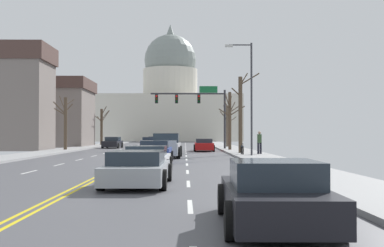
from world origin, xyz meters
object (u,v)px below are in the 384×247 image
Objects in this scene: sedan_near_00 at (204,145)px; pedestrian_00 at (259,141)px; pickup_truck_near_02 at (166,147)px; sedan_near_03 at (156,152)px; sedan_near_05 at (137,169)px; sedan_oncoming_01 at (149,141)px; signal_gantry at (198,104)px; street_lamp_right at (248,89)px; sedan_oncoming_00 at (113,143)px; sedan_near_01 at (167,147)px; sedan_oncoming_02 at (153,140)px; sedan_near_04 at (147,159)px; sedan_near_06 at (274,196)px; bicycle_parked at (242,150)px.

pedestrian_00 reaches higher than sedan_near_00.
sedan_near_03 is (-0.37, -6.14, -0.16)m from pickup_truck_near_02.
sedan_oncoming_01 is (-3.61, 55.17, 0.02)m from sedan_near_05.
sedan_near_00 is at bearing 75.36° from pickup_truck_near_02.
signal_gantry is 17.20m from pickup_truck_near_02.
sedan_near_03 is at bearing -135.21° from street_lamp_right.
street_lamp_right reaches higher than sedan_oncoming_00.
street_lamp_right is 9.50m from sedan_near_01.
pickup_truck_near_02 is 1.24× the size of sedan_oncoming_02.
sedan_oncoming_01 is (-7.02, 23.70, -0.01)m from sedan_near_00.
sedan_near_04 is (-0.31, -13.46, -0.20)m from pickup_truck_near_02.
pedestrian_00 is (1.17, 2.45, -3.79)m from street_lamp_right.
street_lamp_right is 26.94m from sedan_near_06.
street_lamp_right is at bearing -74.80° from sedan_oncoming_01.
pickup_truck_near_02 is 1.16× the size of sedan_oncoming_00.
sedan_near_04 is (-3.52, -25.75, -0.02)m from sedan_near_00.
sedan_near_05 is 69.17m from sedan_oncoming_02.
sedan_near_06 reaches higher than sedan_oncoming_02.
street_lamp_right is at bearing 1.18° from pickup_truck_near_02.
sedan_near_05 reaches higher than bicycle_parked.
sedan_oncoming_00 is (-10.12, 49.27, 0.05)m from sedan_near_06.
sedan_oncoming_00 reaches higher than sedan_near_01.
pedestrian_00 reaches higher than sedan_oncoming_02.
sedan_near_06 reaches higher than sedan_near_04.
signal_gantry is at bearing 101.47° from bicycle_parked.
sedan_oncoming_02 reaches higher than bicycle_parked.
sedan_near_06 is (-0.23, -38.59, -0.02)m from sedan_near_00.
sedan_near_04 is at bearing 91.09° from sedan_near_05.
sedan_oncoming_00 is at bearing 124.94° from pedestrian_00.
bicycle_parked is (-0.25, 1.73, -4.41)m from street_lamp_right.
sedan_oncoming_00 is at bearing 100.61° from sedan_near_04.
pedestrian_00 is at bearing -68.13° from sedan_near_00.
sedan_near_04 is at bearing -91.32° from pickup_truck_near_02.
pedestrian_00 is (7.48, 8.71, 0.50)m from sedan_near_03.
pickup_truck_near_02 reaches higher than sedan_near_04.
bicycle_parked is at bearing 52.83° from sedan_near_03.
sedan_oncoming_00 is 13.44m from sedan_oncoming_01.
sedan_near_01 is at bearing -67.51° from sedan_oncoming_00.
sedan_oncoming_02 is at bearing 94.64° from pickup_truck_near_02.
sedan_oncoming_02 is (3.09, 26.92, -0.05)m from sedan_oncoming_00.
sedan_near_03 is at bearing -91.20° from sedan_near_01.
sedan_near_01 is (-2.84, -10.47, -4.31)m from signal_gantry.
sedan_near_03 is at bearing -127.17° from bicycle_parked.
street_lamp_right is 1.82× the size of sedan_near_01.
bicycle_parked is (6.06, 7.99, -0.12)m from sedan_near_03.
signal_gantry is at bearing 85.32° from sedan_near_05.
sedan_near_06 is 2.48× the size of pedestrian_00.
pedestrian_00 reaches higher than sedan_near_03.
pickup_truck_near_02 is 5.99m from bicycle_parked.
bicycle_parked is (2.70, 28.15, -0.08)m from sedan_near_06.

